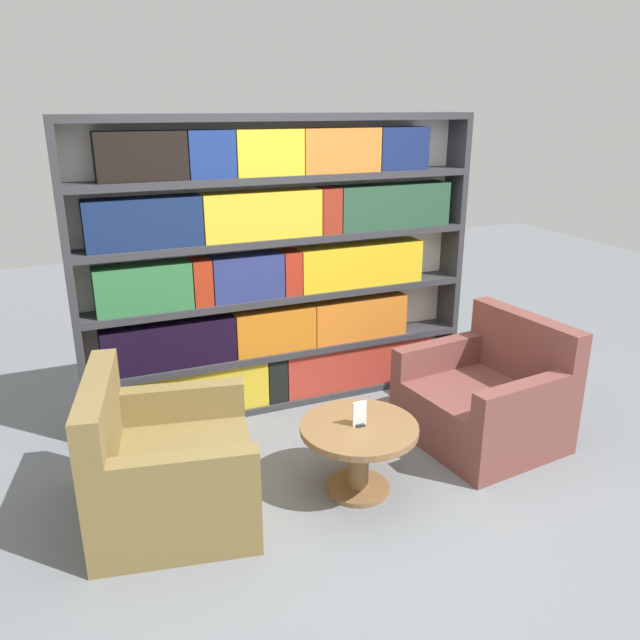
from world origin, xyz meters
name	(u,v)px	position (x,y,z in m)	size (l,w,h in m)	color
ground_plane	(373,503)	(0.00, 0.00, 0.00)	(14.00, 14.00, 0.00)	slate
bookshelf	(277,272)	(-0.04, 1.49, 1.06)	(2.99, 0.30, 2.17)	silver
armchair_left	(166,470)	(-1.12, 0.38, 0.29)	(1.04, 1.09, 0.86)	olive
armchair_right	(486,401)	(1.08, 0.38, 0.29)	(0.97, 1.02, 0.86)	brown
coffee_table	(359,444)	(-0.02, 0.16, 0.32)	(0.70, 0.70, 0.44)	brown
table_sign	(359,415)	(-0.02, 0.16, 0.51)	(0.09, 0.06, 0.15)	black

